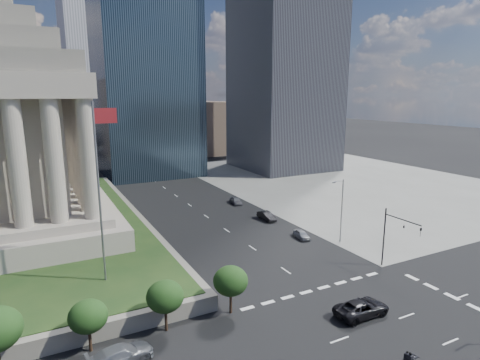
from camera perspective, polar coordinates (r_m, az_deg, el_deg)
ground at (r=125.82m, az=-14.16°, el=1.31°), size 500.00×500.00×0.00m
sidewalk_ne at (r=111.61m, az=14.78°, el=-0.05°), size 68.00×90.00×0.03m
flagpole at (r=46.00m, az=-19.29°, el=-0.51°), size 2.52×0.24×20.00m
midrise_glass at (r=119.64m, az=-13.37°, el=15.26°), size 26.00×26.00×60.00m
building_filler_ne at (r=162.55m, az=-5.75°, el=7.52°), size 20.00×30.00×20.00m
building_filler_nw at (r=150.88m, az=-28.41°, el=7.33°), size 24.00×30.00×28.00m
traffic_signal_ne at (r=55.70m, az=21.23°, el=-6.93°), size 0.30×5.74×8.00m
street_lamp_north at (r=63.72m, az=14.17°, el=-3.74°), size 2.13×0.22×10.00m
pickup_truck at (r=45.54m, az=16.93°, el=-17.02°), size 2.88×6.13×1.69m
suv_grey at (r=38.68m, az=-16.61°, el=-22.73°), size 5.96×3.20×1.64m
parked_sedan_near at (r=65.58m, az=8.73°, el=-7.64°), size 2.14×4.07×1.32m
parked_sedan_mid at (r=74.08m, az=3.80°, el=-5.13°), size 4.65×1.67×1.52m
parked_sedan_far at (r=84.61m, az=-0.59°, el=-2.93°), size 2.44×4.59×1.49m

